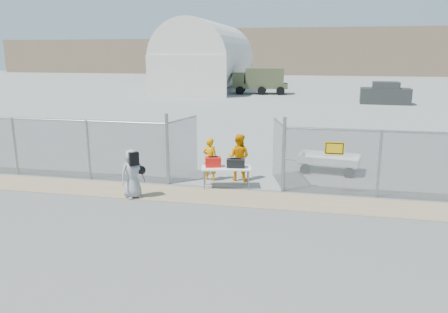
% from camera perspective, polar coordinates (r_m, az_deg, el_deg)
% --- Properties ---
extents(ground, '(160.00, 160.00, 0.00)m').
position_cam_1_polar(ground, '(13.18, -1.80, -6.66)').
color(ground, '#515151').
extents(tarmac_inside, '(160.00, 80.00, 0.01)m').
position_cam_1_polar(tarmac_inside, '(54.28, 8.79, 8.61)').
color(tarmac_inside, gray).
rests_on(tarmac_inside, ground).
extents(dirt_strip, '(44.00, 1.60, 0.01)m').
position_cam_1_polar(dirt_strip, '(14.09, -0.84, -5.26)').
color(dirt_strip, '#98845D').
rests_on(dirt_strip, ground).
extents(distant_hills, '(140.00, 6.00, 9.00)m').
position_cam_1_polar(distant_hills, '(90.03, 13.51, 13.18)').
color(distant_hills, '#7F684F').
rests_on(distant_hills, ground).
extents(chain_link_fence, '(40.00, 0.20, 2.20)m').
position_cam_1_polar(chain_link_fence, '(14.73, 0.00, 0.00)').
color(chain_link_fence, gray).
rests_on(chain_link_fence, ground).
extents(quonset_hangar, '(9.00, 18.00, 8.00)m').
position_cam_1_polar(quonset_hangar, '(53.60, -2.19, 12.97)').
color(quonset_hangar, silver).
rests_on(quonset_hangar, ground).
extents(folding_table, '(1.78, 1.03, 0.71)m').
position_cam_1_polar(folding_table, '(14.95, 0.29, -2.74)').
color(folding_table, white).
rests_on(folding_table, ground).
extents(orange_bag, '(0.61, 0.49, 0.33)m').
position_cam_1_polar(orange_bag, '(14.91, -1.43, -0.71)').
color(orange_bag, red).
rests_on(orange_bag, folding_table).
extents(black_duffel, '(0.63, 0.41, 0.29)m').
position_cam_1_polar(black_duffel, '(14.84, 1.54, -0.87)').
color(black_duffel, black).
rests_on(black_duffel, folding_table).
extents(security_worker_left, '(0.65, 0.50, 1.58)m').
position_cam_1_polar(security_worker_left, '(15.67, -1.81, -0.35)').
color(security_worker_left, '#F19500').
rests_on(security_worker_left, ground).
extents(security_worker_right, '(0.92, 0.77, 1.71)m').
position_cam_1_polar(security_worker_right, '(15.67, 1.94, -0.10)').
color(security_worker_right, '#F19500').
rests_on(security_worker_right, ground).
extents(visitor, '(0.91, 0.90, 1.58)m').
position_cam_1_polar(visitor, '(14.10, -11.87, -2.21)').
color(visitor, '#959598').
rests_on(visitor, ground).
extents(utility_trailer, '(3.12, 1.92, 0.71)m').
position_cam_1_polar(utility_trailer, '(17.37, 13.55, -0.80)').
color(utility_trailer, white).
rests_on(utility_trailer, ground).
extents(military_truck, '(6.04, 2.65, 2.80)m').
position_cam_1_polar(military_truck, '(48.35, 4.81, 9.79)').
color(military_truck, '#494E2F').
rests_on(military_truck, ground).
extents(parked_vehicle_near, '(4.31, 2.11, 1.91)m').
position_cam_1_polar(parked_vehicle_near, '(41.46, 20.32, 7.76)').
color(parked_vehicle_near, '#2B2D2B').
rests_on(parked_vehicle_near, ground).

